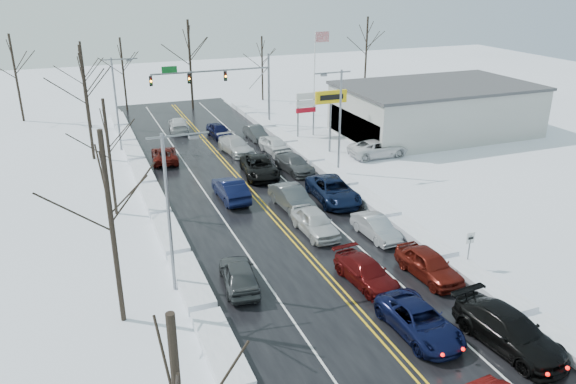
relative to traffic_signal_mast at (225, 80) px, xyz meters
name	(u,v)px	position (x,y,z in m)	size (l,w,h in m)	color
ground	(290,235)	(-3.45, -27.99, -5.48)	(160.00, 160.00, 0.00)	white
road_surface	(280,223)	(-3.45, -25.99, -5.47)	(14.00, 84.00, 0.01)	black
snow_bank_left	(171,241)	(-11.05, -25.99, -5.48)	(1.54, 72.00, 0.59)	white
snow_bank_right	(374,208)	(4.15, -25.99, -5.48)	(1.54, 72.00, 0.59)	white
traffic_signal_mast	(225,80)	(0.00, 0.00, 0.00)	(13.28, 0.39, 8.00)	slate
tires_plus_sign	(331,101)	(7.05, -12.00, -0.49)	(3.20, 0.34, 6.00)	slate
used_vehicles_sign	(306,105)	(7.05, -5.99, -2.16)	(2.20, 0.22, 4.65)	slate
speed_limit_sign	(470,244)	(4.75, -35.99, -3.84)	(0.55, 0.09, 2.35)	slate
flagpole	(316,66)	(11.72, 2.01, 0.45)	(1.87, 1.20, 10.00)	silver
dealership_building	(435,109)	(20.53, -9.99, -2.82)	(20.40, 12.40, 5.30)	#A9AAA5
streetlight_ne	(338,114)	(4.85, -17.99, -0.17)	(3.20, 0.25, 9.00)	slate
streetlight_sw	(171,201)	(-11.74, -31.99, -0.17)	(3.20, 0.25, 9.00)	slate
streetlight_nw	(118,97)	(-11.74, -3.99, -0.17)	(3.20, 0.25, 9.00)	slate
tree_left_b	(108,192)	(-14.95, -33.99, 1.51)	(4.00, 4.00, 10.00)	#2D231C
tree_left_c	(107,135)	(-13.95, -19.99, 0.46)	(3.40, 3.40, 8.50)	#2D231C
tree_left_d	(84,81)	(-14.65, -5.99, 1.86)	(4.20, 4.20, 10.50)	#2D231C
tree_left_e	(83,68)	(-14.25, 6.01, 1.16)	(3.80, 3.80, 9.50)	#2D231C
tree_far_a	(13,61)	(-21.45, 12.01, 1.51)	(4.00, 4.00, 10.00)	#2D231C
tree_far_b	(122,60)	(-9.45, 13.01, 0.81)	(3.60, 3.60, 9.00)	#2D231C
tree_far_c	(189,47)	(-1.45, 11.01, 2.21)	(4.40, 4.40, 11.00)	#2D231C
tree_far_d	(262,56)	(8.55, 12.51, 0.46)	(3.40, 3.40, 8.50)	#2D231C
tree_far_e	(367,40)	(24.55, 13.01, 1.86)	(4.20, 4.20, 10.50)	#2D231C
queued_car_2	(418,333)	(-1.60, -40.46, -5.48)	(2.41, 5.22, 1.45)	black
queued_car_3	(366,283)	(-1.72, -35.32, -5.48)	(1.97, 4.85, 1.41)	#4C0A0A
queued_car_4	(315,233)	(-1.76, -28.31, -5.48)	(1.95, 4.85, 1.65)	silver
queued_car_5	(292,209)	(-1.64, -23.84, -5.48)	(1.77, 5.09, 1.68)	#434649
queued_car_6	(260,176)	(-1.59, -16.15, -5.48)	(2.72, 5.89, 1.64)	black
queued_car_7	(236,153)	(-1.67, -9.15, -5.48)	(2.14, 5.26, 1.53)	#BBBBBD
queued_car_8	(219,137)	(-1.76, -3.22, -5.48)	(1.75, 4.36, 1.48)	black
queued_car_11	(507,346)	(1.75, -42.82, -5.48)	(2.40, 5.89, 1.71)	black
queued_car_12	(428,277)	(1.99, -36.01, -5.48)	(1.92, 4.77, 1.62)	#54110B
queued_car_13	(375,237)	(1.76, -30.31, -5.48)	(1.50, 4.29, 1.41)	#A6A9AE
queued_car_14	(333,201)	(1.89, -23.53, -5.48)	(2.80, 6.08, 1.69)	black
queued_car_15	(294,172)	(1.61, -16.24, -5.48)	(2.04, 5.03, 1.46)	#414446
queued_car_16	(276,153)	(1.89, -10.66, -5.48)	(1.89, 4.71, 1.60)	white
queued_car_17	(256,139)	(1.65, -5.34, -5.48)	(1.48, 4.26, 1.40)	#3B3E40
oncoming_car_0	(231,199)	(-5.37, -20.41, -5.48)	(1.78, 5.11, 1.68)	black
oncoming_car_1	(165,161)	(-8.55, -9.25, -5.48)	(2.26, 4.89, 1.36)	#510F0A
oncoming_car_2	(179,131)	(-5.23, 1.08, -5.48)	(2.03, 5.00, 1.45)	silver
oncoming_car_3	(240,287)	(-8.51, -33.07, -5.48)	(1.85, 4.61, 1.57)	#3A3D3F
parked_car_0	(378,156)	(10.67, -15.10, -5.48)	(2.67, 5.79, 1.61)	white
parked_car_1	(383,143)	(13.37, -11.41, -5.48)	(2.21, 5.43, 1.58)	#46494C
parked_car_2	(351,135)	(11.74, -7.47, -5.48)	(1.74, 4.32, 1.47)	silver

